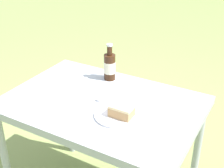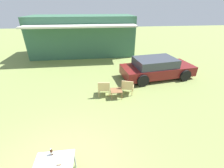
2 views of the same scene
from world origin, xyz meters
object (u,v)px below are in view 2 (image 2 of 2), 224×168
(parked_car, at_px, (157,68))
(cake_on_plate, at_px, (59,164))
(cola_bottle_near, at_px, (52,152))
(wicker_chair_cushioned, at_px, (104,88))
(garden_side_table, at_px, (116,91))
(wicker_chair_plain, at_px, (128,86))
(patio_table, at_px, (54,164))

(parked_car, relative_size, cake_on_plate, 22.64)
(cake_on_plate, xyz_separation_m, cola_bottle_near, (-0.22, 0.31, 0.06))
(wicker_chair_cushioned, xyz_separation_m, cake_on_plate, (-1.35, -4.05, 0.27))
(garden_side_table, bearing_deg, parked_car, 35.77)
(wicker_chair_plain, relative_size, garden_side_table, 1.46)
(cola_bottle_near, bearing_deg, parked_car, 48.06)
(cake_on_plate, bearing_deg, wicker_chair_plain, 57.80)
(wicker_chair_cushioned, bearing_deg, parked_car, -146.90)
(patio_table, height_order, cake_on_plate, cake_on_plate)
(wicker_chair_cushioned, height_order, cake_on_plate, wicker_chair_cushioned)
(garden_side_table, distance_m, patio_table, 4.27)
(parked_car, height_order, cake_on_plate, parked_car)
(wicker_chair_plain, distance_m, cola_bottle_near, 4.66)
(wicker_chair_cushioned, bearing_deg, wicker_chair_plain, -175.27)
(wicker_chair_cushioned, xyz_separation_m, cola_bottle_near, (-1.58, -3.75, 0.33))
(wicker_chair_cushioned, relative_size, patio_table, 0.84)
(garden_side_table, distance_m, cake_on_plate, 4.28)
(garden_side_table, bearing_deg, patio_table, -119.05)
(cake_on_plate, bearing_deg, patio_table, 150.88)
(cake_on_plate, bearing_deg, parked_car, 50.91)
(wicker_chair_cushioned, distance_m, garden_side_table, 0.64)
(garden_side_table, bearing_deg, cola_bottle_near, -121.69)
(parked_car, height_order, wicker_chair_cushioned, parked_car)
(patio_table, bearing_deg, wicker_chair_plain, 55.93)
(wicker_chair_plain, distance_m, cake_on_plate, 4.78)
(patio_table, height_order, cola_bottle_near, cola_bottle_near)
(garden_side_table, xyz_separation_m, patio_table, (-2.07, -3.72, 0.26))
(parked_car, xyz_separation_m, cola_bottle_near, (-4.94, -5.50, 0.15))
(wicker_chair_cushioned, relative_size, cake_on_plate, 3.93)
(wicker_chair_cushioned, xyz_separation_m, wicker_chair_plain, (1.19, -0.02, 0.00))
(patio_table, relative_size, cake_on_plate, 4.67)
(garden_side_table, bearing_deg, wicker_chair_plain, 21.21)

